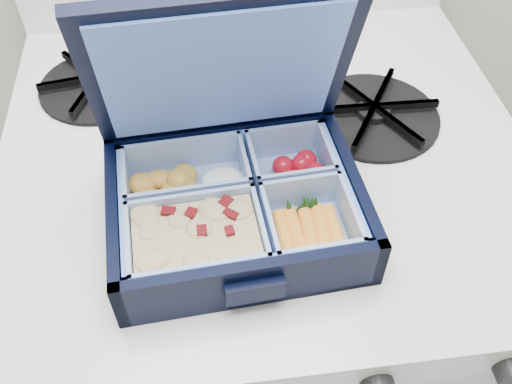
{
  "coord_description": "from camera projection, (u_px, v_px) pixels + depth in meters",
  "views": [
    {
      "loc": [
        0.02,
        1.18,
        1.36
      ],
      "look_at": [
        0.06,
        1.55,
        0.95
      ],
      "focal_mm": 40.0,
      "sensor_mm": 36.0,
      "label": 1
    }
  ],
  "objects": [
    {
      "name": "fork",
      "position": [
        312.0,
        122.0,
        0.68
      ],
      "size": [
        0.06,
        0.2,
        0.01
      ],
      "primitive_type": null,
      "rotation": [
        0.0,
        0.0,
        -0.19
      ],
      "color": "#A19EB2",
      "rests_on": "stove"
    },
    {
      "name": "burner_grate_rear",
      "position": [
        98.0,
        82.0,
        0.72
      ],
      "size": [
        0.17,
        0.17,
        0.02
      ],
      "primitive_type": "cylinder",
      "rotation": [
        0.0,
        0.0,
        0.16
      ],
      "color": "black",
      "rests_on": "stove"
    },
    {
      "name": "burner_grate",
      "position": [
        373.0,
        110.0,
        0.68
      ],
      "size": [
        0.17,
        0.17,
        0.02
      ],
      "primitive_type": "cylinder",
      "rotation": [
        0.0,
        0.0,
        -0.03
      ],
      "color": "black",
      "rests_on": "stove"
    },
    {
      "name": "stove",
      "position": [
        260.0,
        322.0,
        1.01
      ],
      "size": [
        0.61,
        0.61,
        0.91
      ],
      "primitive_type": null,
      "color": "white",
      "rests_on": "floor"
    },
    {
      "name": "bento_box",
      "position": [
        236.0,
        207.0,
        0.56
      ],
      "size": [
        0.25,
        0.2,
        0.06
      ],
      "primitive_type": null,
      "rotation": [
        0.0,
        0.0,
        0.06
      ],
      "color": "black",
      "rests_on": "stove"
    }
  ]
}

